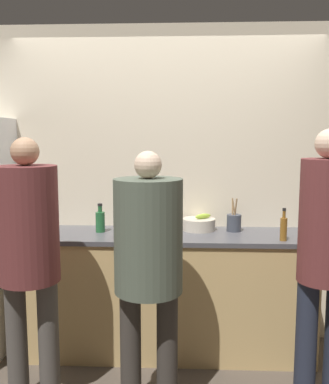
# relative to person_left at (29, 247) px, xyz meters

# --- Properties ---
(ground_plane) EXTENTS (14.00, 14.00, 0.00)m
(ground_plane) POSITION_rel_person_left_xyz_m (0.81, 0.40, -1.03)
(ground_plane) COLOR #4C4238
(wall_back) EXTENTS (5.20, 0.06, 2.60)m
(wall_back) POSITION_rel_person_left_xyz_m (0.81, 1.03, 0.27)
(wall_back) COLOR beige
(wall_back) RESTS_ON ground_plane
(counter) EXTENTS (2.28, 0.61, 0.96)m
(counter) POSITION_rel_person_left_xyz_m (0.81, 0.74, -0.55)
(counter) COLOR tan
(counter) RESTS_ON ground_plane
(person_left) EXTENTS (0.37, 0.37, 1.70)m
(person_left) POSITION_rel_person_left_xyz_m (0.00, 0.00, 0.00)
(person_left) COLOR #4C4742
(person_left) RESTS_ON ground_plane
(person_center) EXTENTS (0.41, 0.41, 1.62)m
(person_center) POSITION_rel_person_left_xyz_m (0.74, -0.04, -0.03)
(person_center) COLOR #38332D
(person_center) RESTS_ON ground_plane
(person_right) EXTENTS (0.32, 0.32, 1.75)m
(person_right) POSITION_rel_person_left_xyz_m (1.79, 0.00, -0.00)
(person_right) COLOR #232838
(person_right) RESTS_ON ground_plane
(fruit_bowl) EXTENTS (0.26, 0.26, 0.13)m
(fruit_bowl) POSITION_rel_person_left_xyz_m (1.07, 0.86, -0.02)
(fruit_bowl) COLOR beige
(fruit_bowl) RESTS_ON counter
(utensil_crock) EXTENTS (0.11, 0.11, 0.27)m
(utensil_crock) POSITION_rel_person_left_xyz_m (1.35, 0.84, -0.00)
(utensil_crock) COLOR #3D424C
(utensil_crock) RESTS_ON counter
(bottle_amber) EXTENTS (0.05, 0.05, 0.24)m
(bottle_amber) POSITION_rel_person_left_xyz_m (1.67, 0.54, 0.02)
(bottle_amber) COLOR brown
(bottle_amber) RESTS_ON counter
(bottle_green) EXTENTS (0.07, 0.07, 0.23)m
(bottle_green) POSITION_rel_person_left_xyz_m (0.29, 0.76, 0.02)
(bottle_green) COLOR #236033
(bottle_green) RESTS_ON counter
(bottle_red) EXTENTS (0.08, 0.08, 0.17)m
(bottle_red) POSITION_rel_person_left_xyz_m (0.64, 0.92, -0.00)
(bottle_red) COLOR red
(bottle_red) RESTS_ON counter
(cup_blue) EXTENTS (0.08, 0.08, 0.08)m
(cup_blue) POSITION_rel_person_left_xyz_m (0.54, 0.77, -0.03)
(cup_blue) COLOR #335184
(cup_blue) RESTS_ON counter
(cup_red) EXTENTS (0.07, 0.07, 0.08)m
(cup_red) POSITION_rel_person_left_xyz_m (0.48, 0.56, -0.03)
(cup_red) COLOR #A33D33
(cup_red) RESTS_ON counter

